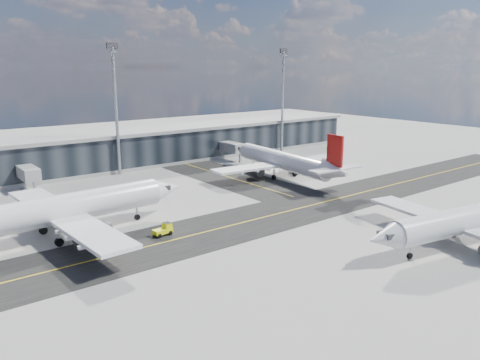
# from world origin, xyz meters

# --- Properties ---
(ground) EXTENTS (300.00, 300.00, 0.00)m
(ground) POSITION_xyz_m (0.00, 0.00, 0.00)
(ground) COLOR gray
(ground) RESTS_ON ground
(taxiway_lanes) EXTENTS (180.00, 63.00, 0.03)m
(taxiway_lanes) POSITION_xyz_m (3.91, 10.74, 0.01)
(taxiway_lanes) COLOR black
(taxiway_lanes) RESTS_ON ground
(terminal_concourse) EXTENTS (152.00, 19.80, 8.80)m
(terminal_concourse) POSITION_xyz_m (0.04, 54.93, 4.09)
(terminal_concourse) COLOR black
(terminal_concourse) RESTS_ON ground
(floodlight_masts) EXTENTS (102.50, 0.70, 28.90)m
(floodlight_masts) POSITION_xyz_m (0.00, 48.00, 15.61)
(floodlight_masts) COLOR gray
(floodlight_masts) RESTS_ON ground
(airliner_af) EXTENTS (42.07, 35.85, 12.47)m
(airliner_af) POSITION_xyz_m (-24.56, 14.67, 4.12)
(airliner_af) COLOR white
(airliner_af) RESTS_ON ground
(airliner_redtail) EXTENTS (32.92, 38.56, 11.41)m
(airliner_redtail) POSITION_xyz_m (27.19, 22.64, 3.77)
(airliner_redtail) COLOR white
(airliner_redtail) RESTS_ON ground
(airliner_near) EXTENTS (36.63, 31.38, 10.87)m
(airliner_near) POSITION_xyz_m (20.52, -22.23, 3.59)
(airliner_near) COLOR silver
(airliner_near) RESTS_ON ground
(baggage_tug) EXTENTS (2.93, 1.68, 1.76)m
(baggage_tug) POSITION_xyz_m (-11.37, 6.58, 0.88)
(baggage_tug) COLOR #F5FC0D
(baggage_tug) RESTS_ON ground
(service_van) EXTENTS (2.68, 5.00, 1.34)m
(service_van) POSITION_xyz_m (24.61, 34.66, 0.67)
(service_van) COLOR white
(service_van) RESTS_ON ground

